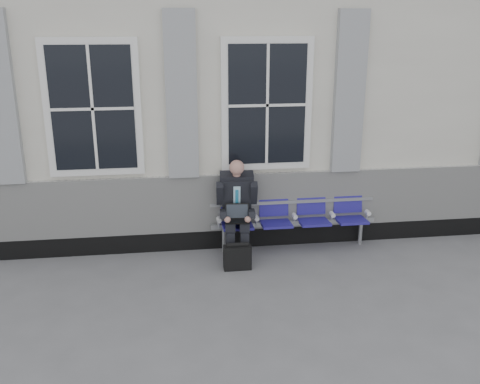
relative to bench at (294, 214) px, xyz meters
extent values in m
plane|color=slate|center=(-0.78, -1.32, -0.55)|extent=(70.00, 70.00, 0.00)
cube|color=silver|center=(-0.78, 2.18, 1.55)|extent=(14.00, 4.00, 4.20)
cube|color=black|center=(-0.78, 0.15, -0.40)|extent=(14.00, 0.10, 0.30)
cube|color=silver|center=(-0.78, 0.14, 0.20)|extent=(14.00, 0.08, 0.90)
cube|color=#95989B|center=(-1.68, 0.12, 1.85)|extent=(0.45, 0.14, 2.40)
cube|color=#95989B|center=(0.82, 0.12, 1.85)|extent=(0.45, 0.14, 2.40)
cube|color=white|center=(-2.93, 0.14, 1.70)|extent=(1.35, 0.10, 1.95)
cube|color=black|center=(-2.93, 0.09, 1.70)|extent=(1.15, 0.02, 1.75)
cube|color=white|center=(-0.43, 0.14, 1.70)|extent=(1.35, 0.10, 1.95)
cube|color=black|center=(-0.43, 0.09, 1.70)|extent=(1.15, 0.02, 1.75)
cube|color=#9EA0A3|center=(0.00, -0.02, -0.13)|extent=(2.60, 0.07, 0.07)
cube|color=#9EA0A3|center=(0.00, 0.10, 0.18)|extent=(2.60, 0.05, 0.05)
cylinder|color=#9EA0A3|center=(-1.10, -0.02, -0.36)|extent=(0.06, 0.06, 0.39)
cylinder|color=#9EA0A3|center=(1.10, -0.02, -0.36)|extent=(0.06, 0.06, 0.39)
cube|color=navy|center=(-0.90, -0.10, -0.10)|extent=(0.46, 0.42, 0.07)
cube|color=navy|center=(-0.90, 0.11, 0.16)|extent=(0.46, 0.10, 0.40)
cube|color=navy|center=(-0.30, -0.10, -0.10)|extent=(0.46, 0.42, 0.07)
cube|color=navy|center=(-0.30, 0.11, 0.16)|extent=(0.46, 0.10, 0.40)
cube|color=navy|center=(0.30, -0.10, -0.10)|extent=(0.46, 0.42, 0.07)
cube|color=navy|center=(0.30, 0.11, 0.16)|extent=(0.46, 0.10, 0.40)
cube|color=navy|center=(0.90, -0.10, -0.10)|extent=(0.46, 0.42, 0.07)
cube|color=navy|center=(0.90, 0.11, 0.16)|extent=(0.46, 0.10, 0.40)
cylinder|color=white|center=(-1.18, -0.07, 0.00)|extent=(0.07, 0.12, 0.07)
cylinder|color=white|center=(-0.60, -0.07, 0.00)|extent=(0.07, 0.12, 0.07)
cylinder|color=white|center=(0.00, -0.07, 0.00)|extent=(0.07, 0.12, 0.07)
cylinder|color=white|center=(0.60, -0.07, 0.00)|extent=(0.07, 0.12, 0.07)
cylinder|color=white|center=(1.18, -0.07, 0.00)|extent=(0.07, 0.12, 0.07)
cube|color=black|center=(-1.05, -0.49, -0.50)|extent=(0.14, 0.28, 0.09)
cube|color=black|center=(-0.84, -0.52, -0.50)|extent=(0.14, 0.28, 0.09)
cube|color=black|center=(-1.05, -0.43, -0.31)|extent=(0.14, 0.15, 0.47)
cube|color=black|center=(-0.84, -0.45, -0.31)|extent=(0.14, 0.15, 0.47)
cube|color=black|center=(-1.02, -0.20, -0.01)|extent=(0.19, 0.49, 0.15)
cube|color=black|center=(-0.81, -0.22, -0.01)|extent=(0.19, 0.49, 0.15)
cube|color=black|center=(-0.90, 0.00, 0.34)|extent=(0.47, 0.40, 0.67)
cube|color=#BFE7FB|center=(-0.91, -0.13, 0.36)|extent=(0.11, 0.11, 0.37)
cube|color=teal|center=(-0.91, -0.14, 0.34)|extent=(0.05, 0.09, 0.31)
cube|color=black|center=(-0.90, -0.03, 0.65)|extent=(0.53, 0.30, 0.15)
cylinder|color=tan|center=(-0.91, -0.09, 0.73)|extent=(0.12, 0.12, 0.11)
sphere|color=tan|center=(-0.91, -0.15, 0.83)|extent=(0.22, 0.22, 0.22)
cube|color=black|center=(-1.16, -0.08, 0.42)|extent=(0.13, 0.31, 0.39)
cube|color=black|center=(-0.66, -0.13, 0.42)|extent=(0.13, 0.31, 0.39)
cube|color=black|center=(-1.14, -0.28, 0.17)|extent=(0.13, 0.33, 0.15)
cube|color=black|center=(-0.72, -0.32, 0.17)|extent=(0.13, 0.33, 0.15)
sphere|color=tan|center=(-1.09, -0.43, 0.13)|extent=(0.09, 0.09, 0.09)
sphere|color=tan|center=(-0.79, -0.46, 0.13)|extent=(0.09, 0.09, 0.09)
cube|color=black|center=(-0.93, -0.36, 0.08)|extent=(0.37, 0.27, 0.02)
cube|color=black|center=(-0.92, -0.24, 0.19)|extent=(0.35, 0.13, 0.22)
cube|color=black|center=(-0.92, -0.25, 0.19)|extent=(0.32, 0.10, 0.19)
cube|color=black|center=(-0.97, -0.66, -0.37)|extent=(0.40, 0.17, 0.36)
cylinder|color=black|center=(-0.97, -0.66, -0.18)|extent=(0.31, 0.06, 0.06)
camera|label=1|loc=(-1.88, -7.64, 2.89)|focal=40.00mm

